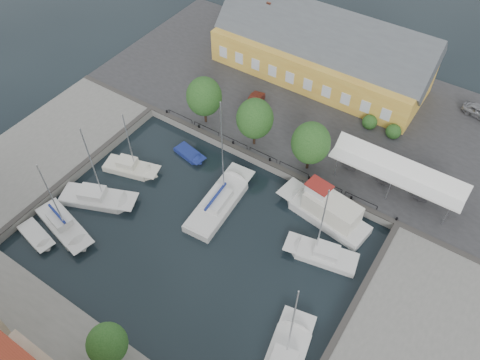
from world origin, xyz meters
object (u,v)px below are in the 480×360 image
Objects in this scene: car_red at (254,103)px; west_boat_d at (64,226)px; trawler at (326,212)px; center_sailboat at (219,203)px; warehouse at (317,51)px; launch_sw at (37,237)px; tent_canopy at (398,171)px; car_silver at (480,112)px; launch_nw at (190,155)px; west_boat_b at (131,169)px; west_boat_c at (97,199)px; east_boat_a at (322,255)px.

car_red is 0.40× the size of west_boat_d.
trawler is 0.99× the size of west_boat_d.
west_boat_d is (-11.55, -11.21, -0.09)m from center_sailboat.
warehouse is 25.89m from center_sailboat.
west_boat_d is 2.79m from launch_sw.
trawler reaches higher than tent_canopy.
center_sailboat is at bearing 158.71° from car_silver.
trawler is 27.00m from west_boat_d.
car_red is at bearing 108.76° from center_sailboat.
trawler is at bearing 1.87° from launch_nw.
car_silver is 1.01× the size of launch_nw.
warehouse is 22.36m from launch_nw.
warehouse reaches higher than west_boat_b.
west_boat_b is 5.29m from west_boat_c.
east_boat_a is 2.10× the size of launch_sw.
west_boat_c is 11.65m from launch_nw.
trawler is (-4.38, -6.88, -2.67)m from tent_canopy.
west_boat_b is 0.81× the size of west_boat_c.
car_red is at bearing -105.10° from warehouse.
west_boat_b is at bearing -109.12° from warehouse.
west_boat_d is 2.16× the size of launch_sw.
center_sailboat reaches higher than west_boat_d.
center_sailboat is 18.82m from launch_sw.
warehouse is at bearing 119.30° from east_boat_a.
launch_sw is (-23.26, -18.30, -0.93)m from trawler.
car_silver is at bearing 52.54° from launch_sw.
car_red is 0.41× the size of east_boat_a.
center_sailboat is at bearing -81.16° from car_red.
car_silver is 0.42× the size of east_boat_a.
west_boat_d is at bearing -92.81° from west_boat_c.
warehouse reaches higher than west_boat_d.
car_silver is at bearing 56.06° from center_sailboat.
center_sailboat is 1.30× the size of west_boat_d.
west_boat_d is (-23.66, -11.55, 0.01)m from east_boat_a.
west_boat_c is 2.61× the size of launch_nw.
west_boat_d is at bearing -105.78° from launch_nw.
warehouse reaches higher than car_silver.
west_boat_b is 12.26m from launch_sw.
launch_sw is 18.67m from launch_nw.
car_red reaches higher than launch_sw.
east_boat_a is (1.90, -4.41, -0.75)m from trawler.
warehouse is 6.62× the size of launch_nw.
car_silver is 0.41× the size of trawler.
car_red is at bearing 68.24° from west_boat_b.
launch_sw is at bearing -141.79° from trawler.
center_sailboat is (4.95, -14.58, -1.34)m from car_red.
car_silver is at bearing 44.45° from west_boat_b.
warehouse is at bearing 75.42° from west_boat_d.
center_sailboat reaches higher than car_silver.
launch_nw is (-5.20, -21.31, -4.34)m from warehouse.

